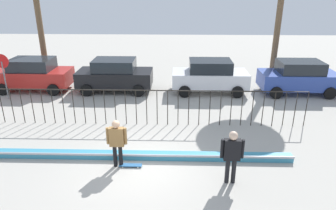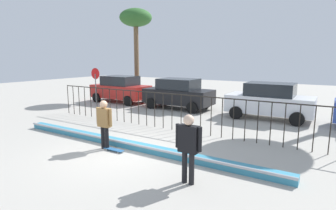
{
  "view_description": "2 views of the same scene",
  "coord_description": "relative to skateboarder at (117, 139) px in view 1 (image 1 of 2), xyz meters",
  "views": [
    {
      "loc": [
        1.33,
        -9.2,
        5.93
      ],
      "look_at": [
        0.99,
        2.35,
        1.39
      ],
      "focal_mm": 33.09,
      "sensor_mm": 36.0,
      "label": 1
    },
    {
      "loc": [
        6.04,
        -6.63,
        3.18
      ],
      "look_at": [
        0.46,
        2.41,
        1.33
      ],
      "focal_mm": 28.93,
      "sensor_mm": 36.0,
      "label": 2
    }
  ],
  "objects": [
    {
      "name": "ground_plane",
      "position": [
        0.67,
        -0.01,
        -1.04
      ],
      "size": [
        60.0,
        60.0,
        0.0
      ],
      "primitive_type": "plane",
      "color": "#ADA89E"
    },
    {
      "name": "skateboard",
      "position": [
        0.42,
        -0.02,
        -0.98
      ],
      "size": [
        0.8,
        0.2,
        0.07
      ],
      "rotation": [
        0.0,
        0.0,
        0.29
      ],
      "color": "#26598C",
      "rests_on": "ground"
    },
    {
      "name": "parked_car_blue",
      "position": [
        8.94,
        8.0,
        -0.07
      ],
      "size": [
        4.3,
        2.12,
        1.9
      ],
      "rotation": [
        0.0,
        0.0,
        0.01
      ],
      "color": "#2D479E",
      "rests_on": "ground"
    },
    {
      "name": "parked_car_black",
      "position": [
        -1.62,
        8.1,
        -0.07
      ],
      "size": [
        4.3,
        2.12,
        1.9
      ],
      "rotation": [
        0.0,
        0.0,
        0.03
      ],
      "color": "black",
      "rests_on": "ground"
    },
    {
      "name": "stop_sign",
      "position": [
        -7.27,
        6.55,
        0.57
      ],
      "size": [
        0.76,
        0.07,
        2.5
      ],
      "color": "slate",
      "rests_on": "ground"
    },
    {
      "name": "camera_operator",
      "position": [
        3.73,
        -0.83,
        0.04
      ],
      "size": [
        0.73,
        0.27,
        1.81
      ],
      "rotation": [
        0.0,
        0.0,
        2.8
      ],
      "color": "black",
      "rests_on": "ground"
    },
    {
      "name": "skateboarder",
      "position": [
        0.0,
        0.0,
        0.0
      ],
      "size": [
        0.7,
        0.26,
        1.74
      ],
      "rotation": [
        0.0,
        0.0,
        -0.55
      ],
      "color": "black",
      "rests_on": "ground"
    },
    {
      "name": "perimeter_fence",
      "position": [
        0.67,
        3.48,
        -0.02
      ],
      "size": [
        14.04,
        0.04,
        1.63
      ],
      "color": "black",
      "rests_on": "ground"
    },
    {
      "name": "parked_car_white",
      "position": [
        3.9,
        8.05,
        -0.07
      ],
      "size": [
        4.3,
        2.12,
        1.9
      ],
      "rotation": [
        0.0,
        0.0,
        0.08
      ],
      "color": "silver",
      "rests_on": "ground"
    },
    {
      "name": "bowl_coping_ledge",
      "position": [
        0.67,
        0.53,
        -0.92
      ],
      "size": [
        11.0,
        0.4,
        0.27
      ],
      "color": "teal",
      "rests_on": "ground"
    },
    {
      "name": "parked_car_red",
      "position": [
        -6.44,
        8.12,
        -0.07
      ],
      "size": [
        4.3,
        2.12,
        1.9
      ],
      "rotation": [
        0.0,
        0.0,
        -0.0
      ],
      "color": "#B2231E",
      "rests_on": "ground"
    }
  ]
}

